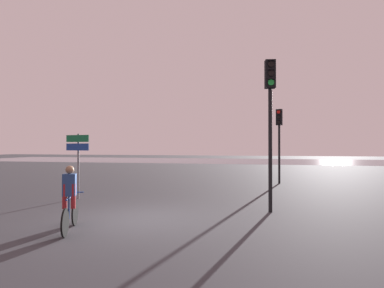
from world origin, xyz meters
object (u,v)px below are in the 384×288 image
object	(u,v)px
traffic_light_near_right	(270,107)
cyclist	(70,198)
traffic_light_far_right	(279,132)
direction_sign_post	(78,154)

from	to	relation	value
traffic_light_near_right	cyclist	bearing A→B (deg)	24.27
traffic_light_near_right	cyclist	world-z (taller)	traffic_light_near_right
cyclist	traffic_light_near_right	bearing A→B (deg)	11.66
traffic_light_far_right	direction_sign_post	xyz separation A→B (m)	(-8.30, -6.70, -1.13)
traffic_light_near_right	traffic_light_far_right	distance (m)	7.72
traffic_light_near_right	cyclist	distance (m)	6.43
traffic_light_near_right	direction_sign_post	size ratio (longest dim) A/B	1.87
traffic_light_far_right	cyclist	distance (m)	12.52
direction_sign_post	traffic_light_near_right	bearing A→B (deg)	-178.42
direction_sign_post	cyclist	distance (m)	4.97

